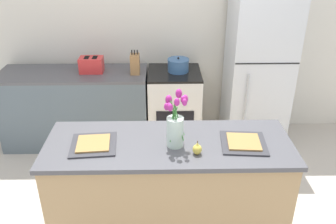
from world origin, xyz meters
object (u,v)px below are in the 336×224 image
object	(u,v)px
plate_setting_right	(244,143)
cooking_pot	(178,65)
refrigerator	(257,72)
plate_setting_left	(93,144)
pear_figurine	(197,149)
stove_range	(174,107)
flower_vase	(175,126)
toaster	(91,65)
knife_block	(135,64)

from	to	relation	value
plate_setting_right	cooking_pot	size ratio (longest dim) A/B	1.41
refrigerator	plate_setting_left	distance (m)	2.28
pear_figurine	plate_setting_right	xyz separation A→B (m)	(0.35, 0.12, -0.03)
refrigerator	plate_setting_right	world-z (taller)	refrigerator
stove_range	plate_setting_left	distance (m)	1.82
plate_setting_left	plate_setting_right	size ratio (longest dim) A/B	1.00
flower_vase	plate_setting_right	xyz separation A→B (m)	(0.50, 0.01, -0.15)
plate_setting_left	flower_vase	bearing A→B (deg)	-0.61
flower_vase	toaster	size ratio (longest dim) A/B	1.43
flower_vase	pear_figurine	size ratio (longest dim) A/B	3.82
flower_vase	cooking_pot	size ratio (longest dim) A/B	1.64
plate_setting_left	cooking_pot	bearing A→B (deg)	67.44
flower_vase	knife_block	world-z (taller)	flower_vase
refrigerator	toaster	bearing A→B (deg)	179.42
refrigerator	pear_figurine	xyz separation A→B (m)	(-0.86, -1.75, 0.11)
plate_setting_right	cooking_pot	xyz separation A→B (m)	(-0.40, 1.65, 0.00)
stove_range	flower_vase	bearing A→B (deg)	-91.94
cooking_pot	knife_block	xyz separation A→B (m)	(-0.48, -0.05, 0.04)
refrigerator	toaster	distance (m)	1.89
stove_range	pear_figurine	size ratio (longest dim) A/B	8.48
plate_setting_left	plate_setting_right	xyz separation A→B (m)	(1.08, 0.00, 0.00)
toaster	knife_block	bearing A→B (deg)	-6.47
stove_range	pear_figurine	xyz separation A→B (m)	(0.09, -1.75, 0.55)
plate_setting_left	knife_block	world-z (taller)	knife_block
plate_setting_left	stove_range	bearing A→B (deg)	68.56
plate_setting_right	knife_block	bearing A→B (deg)	118.91
stove_range	pear_figurine	distance (m)	1.84
stove_range	cooking_pot	bearing A→B (deg)	20.90
plate_setting_left	cooking_pot	size ratio (longest dim) A/B	1.41
toaster	pear_figurine	bearing A→B (deg)	-59.93
plate_setting_right	knife_block	world-z (taller)	knife_block
plate_setting_left	plate_setting_right	bearing A→B (deg)	0.00
flower_vase	toaster	xyz separation A→B (m)	(-0.88, 1.65, -0.13)
refrigerator	cooking_pot	size ratio (longest dim) A/B	7.24
toaster	knife_block	size ratio (longest dim) A/B	1.04
flower_vase	toaster	bearing A→B (deg)	117.98
plate_setting_right	knife_block	xyz separation A→B (m)	(-0.88, 1.59, 0.04)
stove_range	pear_figurine	bearing A→B (deg)	-87.00
stove_range	plate_setting_right	world-z (taller)	plate_setting_right
refrigerator	plate_setting_left	world-z (taller)	refrigerator
toaster	stove_range	bearing A→B (deg)	-1.21
cooking_pot	knife_block	world-z (taller)	knife_block
refrigerator	toaster	size ratio (longest dim) A/B	6.32
pear_figurine	plate_setting_left	world-z (taller)	pear_figurine
plate_setting_left	plate_setting_right	distance (m)	1.08
flower_vase	pear_figurine	world-z (taller)	flower_vase
stove_range	cooking_pot	world-z (taller)	cooking_pot
refrigerator	plate_setting_left	xyz separation A→B (m)	(-1.59, -1.63, 0.08)
stove_range	flower_vase	distance (m)	1.77
pear_figurine	cooking_pot	world-z (taller)	cooking_pot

